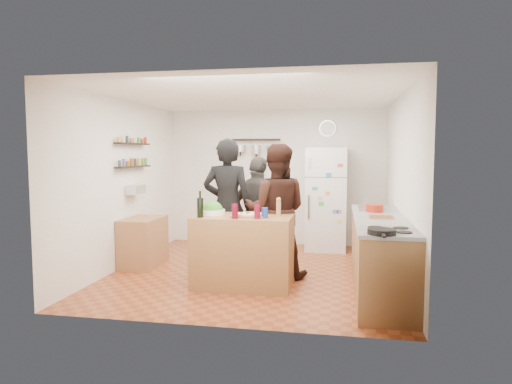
% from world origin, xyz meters
% --- Properties ---
extents(room_shell, '(4.20, 4.20, 4.20)m').
position_xyz_m(room_shell, '(0.00, 0.39, 1.25)').
color(room_shell, brown).
rests_on(room_shell, ground).
extents(prep_island, '(1.25, 0.72, 0.91)m').
position_xyz_m(prep_island, '(-0.02, -0.68, 0.46)').
color(prep_island, olive).
rests_on(prep_island, floor).
extents(pizza_board, '(0.42, 0.34, 0.02)m').
position_xyz_m(pizza_board, '(0.06, -0.70, 0.92)').
color(pizza_board, brown).
rests_on(pizza_board, prep_island).
extents(pizza, '(0.34, 0.34, 0.02)m').
position_xyz_m(pizza, '(0.06, -0.70, 0.94)').
color(pizza, '#D3BF8B').
rests_on(pizza, pizza_board).
extents(salad_bowl, '(0.33, 0.33, 0.07)m').
position_xyz_m(salad_bowl, '(-0.44, -0.63, 0.94)').
color(salad_bowl, white).
rests_on(salad_bowl, prep_island).
extents(wine_bottle, '(0.08, 0.08, 0.24)m').
position_xyz_m(wine_bottle, '(-0.52, -0.90, 1.03)').
color(wine_bottle, black).
rests_on(wine_bottle, prep_island).
extents(wine_glass_near, '(0.08, 0.08, 0.19)m').
position_xyz_m(wine_glass_near, '(-0.07, -0.92, 1.00)').
color(wine_glass_near, '#4E0615').
rests_on(wine_glass_near, prep_island).
extents(wine_glass_far, '(0.07, 0.07, 0.18)m').
position_xyz_m(wine_glass_far, '(0.20, -0.88, 1.00)').
color(wine_glass_far, '#5F081D').
rests_on(wine_glass_far, prep_island).
extents(pepper_mill, '(0.06, 0.06, 0.19)m').
position_xyz_m(pepper_mill, '(0.43, -0.63, 1.01)').
color(pepper_mill, '#AD7948').
rests_on(pepper_mill, prep_island).
extents(salt_canister, '(0.08, 0.08, 0.13)m').
position_xyz_m(salt_canister, '(0.28, -0.80, 0.97)').
color(salt_canister, navy).
rests_on(salt_canister, prep_island).
extents(person_left, '(0.72, 0.48, 1.92)m').
position_xyz_m(person_left, '(-0.37, -0.11, 0.96)').
color(person_left, black).
rests_on(person_left, floor).
extents(person_center, '(0.93, 0.74, 1.84)m').
position_xyz_m(person_center, '(0.33, -0.15, 0.92)').
color(person_center, black).
rests_on(person_center, floor).
extents(person_back, '(1.05, 0.80, 1.66)m').
position_xyz_m(person_back, '(0.00, 0.32, 0.83)').
color(person_back, '#312E2B').
rests_on(person_back, floor).
extents(counter_run, '(0.63, 2.63, 0.90)m').
position_xyz_m(counter_run, '(1.70, -0.55, 0.45)').
color(counter_run, '#9E7042').
rests_on(counter_run, floor).
extents(stove_top, '(0.60, 0.62, 0.02)m').
position_xyz_m(stove_top, '(1.70, -1.50, 0.91)').
color(stove_top, white).
rests_on(stove_top, counter_run).
extents(skillet, '(0.28, 0.28, 0.05)m').
position_xyz_m(skillet, '(1.60, -1.77, 0.95)').
color(skillet, black).
rests_on(skillet, stove_top).
extents(sink, '(0.50, 0.80, 0.03)m').
position_xyz_m(sink, '(1.70, 0.30, 0.92)').
color(sink, silver).
rests_on(sink, counter_run).
extents(cutting_board, '(0.30, 0.40, 0.02)m').
position_xyz_m(cutting_board, '(1.70, -0.55, 0.91)').
color(cutting_board, brown).
rests_on(cutting_board, counter_run).
extents(red_bowl, '(0.24, 0.24, 0.10)m').
position_xyz_m(red_bowl, '(1.65, -0.04, 0.97)').
color(red_bowl, '#A22312').
rests_on(red_bowl, counter_run).
extents(fridge, '(0.70, 0.68, 1.80)m').
position_xyz_m(fridge, '(0.95, 1.75, 0.90)').
color(fridge, white).
rests_on(fridge, floor).
extents(wall_clock, '(0.30, 0.03, 0.30)m').
position_xyz_m(wall_clock, '(0.95, 2.08, 2.15)').
color(wall_clock, silver).
rests_on(wall_clock, back_wall).
extents(spice_shelf_lower, '(0.12, 1.00, 0.02)m').
position_xyz_m(spice_shelf_lower, '(-1.93, 0.20, 1.50)').
color(spice_shelf_lower, black).
rests_on(spice_shelf_lower, left_wall).
extents(spice_shelf_upper, '(0.12, 1.00, 0.02)m').
position_xyz_m(spice_shelf_upper, '(-1.93, 0.20, 1.85)').
color(spice_shelf_upper, black).
rests_on(spice_shelf_upper, left_wall).
extents(produce_basket, '(0.18, 0.35, 0.14)m').
position_xyz_m(produce_basket, '(-1.90, 0.20, 1.15)').
color(produce_basket, silver).
rests_on(produce_basket, left_wall).
extents(side_table, '(0.50, 0.80, 0.73)m').
position_xyz_m(side_table, '(-1.74, 0.08, 0.36)').
color(side_table, '#AB7747').
rests_on(side_table, floor).
extents(pot_rack, '(0.90, 0.04, 0.04)m').
position_xyz_m(pot_rack, '(-0.35, 2.00, 1.95)').
color(pot_rack, black).
rests_on(pot_rack, back_wall).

